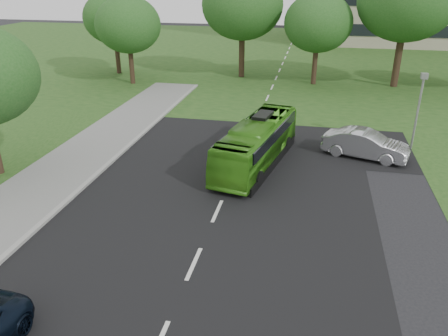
% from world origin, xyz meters
% --- Properties ---
extents(ground, '(160.00, 160.00, 0.00)m').
position_xyz_m(ground, '(0.00, 0.00, 0.00)').
color(ground, black).
rests_on(ground, ground).
extents(street_surfaces, '(120.00, 120.00, 0.15)m').
position_xyz_m(street_surfaces, '(-0.38, 22.75, 0.03)').
color(street_surfaces, black).
rests_on(street_surfaces, ground).
extents(tree_park_a, '(6.07, 6.07, 8.07)m').
position_xyz_m(tree_park_a, '(-13.49, 24.81, 5.48)').
color(tree_park_a, black).
rests_on(tree_park_a, ground).
extents(tree_park_b, '(7.96, 7.96, 10.43)m').
position_xyz_m(tree_park_b, '(-3.62, 29.95, 7.04)').
color(tree_park_b, black).
rests_on(tree_park_b, ground).
extents(tree_park_c, '(6.28, 6.28, 8.35)m').
position_xyz_m(tree_park_c, '(3.76, 28.15, 5.66)').
color(tree_park_c, black).
rests_on(tree_park_c, ground).
extents(tree_park_f, '(6.24, 6.24, 8.33)m').
position_xyz_m(tree_park_f, '(-16.81, 29.03, 5.66)').
color(tree_park_f, black).
rests_on(tree_park_f, ground).
extents(bus, '(3.83, 9.23, 2.51)m').
position_xyz_m(bus, '(1.00, 7.73, 1.25)').
color(bus, '#41941C').
rests_on(bus, ground).
extents(sedan, '(5.11, 3.04, 1.59)m').
position_xyz_m(sedan, '(7.03, 10.00, 0.80)').
color(sedan, silver).
rests_on(sedan, ground).
extents(camera_pole, '(0.41, 0.36, 4.63)m').
position_xyz_m(camera_pole, '(10.00, 12.00, 2.99)').
color(camera_pole, gray).
rests_on(camera_pole, ground).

